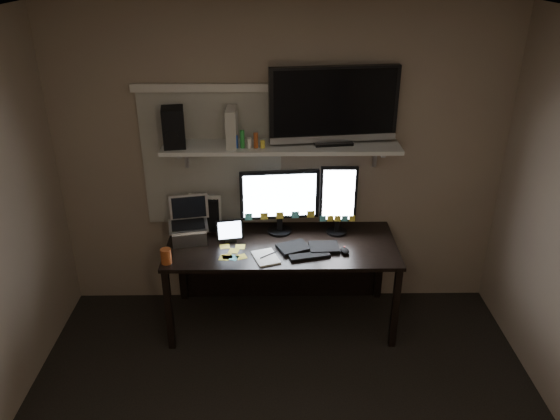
{
  "coord_description": "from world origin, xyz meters",
  "views": [
    {
      "loc": [
        -0.06,
        -2.31,
        2.82
      ],
      "look_at": [
        -0.02,
        1.25,
        1.11
      ],
      "focal_mm": 35.0,
      "sensor_mm": 36.0,
      "label": 1
    }
  ],
  "objects_px": {
    "monitor_portrait": "(338,200)",
    "tablet": "(230,231)",
    "monitor_landscape": "(280,201)",
    "mouse": "(345,251)",
    "desk": "(281,255)",
    "cup": "(166,256)",
    "laptop": "(188,222)",
    "game_console": "(232,127)",
    "speaker": "(173,127)",
    "keyboard": "(309,248)",
    "tv": "(334,106)"
  },
  "relations": [
    {
      "from": "desk",
      "to": "monitor_portrait",
      "type": "bearing_deg",
      "value": 7.3
    },
    {
      "from": "mouse",
      "to": "laptop",
      "type": "distance_m",
      "value": 1.23
    },
    {
      "from": "cup",
      "to": "monitor_portrait",
      "type": "bearing_deg",
      "value": 19.27
    },
    {
      "from": "keyboard",
      "to": "cup",
      "type": "xyz_separation_m",
      "value": [
        -1.06,
        -0.19,
        0.04
      ]
    },
    {
      "from": "mouse",
      "to": "tablet",
      "type": "relative_size",
      "value": 0.47
    },
    {
      "from": "tv",
      "to": "speaker",
      "type": "distance_m",
      "value": 1.2
    },
    {
      "from": "tv",
      "to": "game_console",
      "type": "xyz_separation_m",
      "value": [
        -0.76,
        -0.04,
        -0.15
      ]
    },
    {
      "from": "cup",
      "to": "monitor_landscape",
      "type": "bearing_deg",
      "value": 29.72
    },
    {
      "from": "monitor_portrait",
      "to": "speaker",
      "type": "relative_size",
      "value": 1.99
    },
    {
      "from": "cup",
      "to": "speaker",
      "type": "distance_m",
      "value": 0.95
    },
    {
      "from": "game_console",
      "to": "speaker",
      "type": "xyz_separation_m",
      "value": [
        -0.43,
        -0.01,
        0.0
      ]
    },
    {
      "from": "monitor_landscape",
      "to": "tablet",
      "type": "relative_size",
      "value": 2.93
    },
    {
      "from": "mouse",
      "to": "cup",
      "type": "distance_m",
      "value": 1.34
    },
    {
      "from": "game_console",
      "to": "keyboard",
      "type": "bearing_deg",
      "value": -24.13
    },
    {
      "from": "desk",
      "to": "speaker",
      "type": "bearing_deg",
      "value": 176.24
    },
    {
      "from": "desk",
      "to": "laptop",
      "type": "xyz_separation_m",
      "value": [
        -0.73,
        -0.07,
        0.35
      ]
    },
    {
      "from": "laptop",
      "to": "mouse",
      "type": "bearing_deg",
      "value": -20.6
    },
    {
      "from": "monitor_landscape",
      "to": "laptop",
      "type": "xyz_separation_m",
      "value": [
        -0.72,
        -0.15,
        -0.11
      ]
    },
    {
      "from": "mouse",
      "to": "speaker",
      "type": "xyz_separation_m",
      "value": [
        -1.28,
        0.32,
        0.88
      ]
    },
    {
      "from": "monitor_portrait",
      "to": "game_console",
      "type": "bearing_deg",
      "value": -179.83
    },
    {
      "from": "mouse",
      "to": "tablet",
      "type": "bearing_deg",
      "value": 153.8
    },
    {
      "from": "laptop",
      "to": "cup",
      "type": "relative_size",
      "value": 2.95
    },
    {
      "from": "monitor_portrait",
      "to": "keyboard",
      "type": "xyz_separation_m",
      "value": [
        -0.24,
        -0.27,
        -0.28
      ]
    },
    {
      "from": "tv",
      "to": "desk",
      "type": "bearing_deg",
      "value": -171.9
    },
    {
      "from": "monitor_portrait",
      "to": "desk",
      "type": "bearing_deg",
      "value": -172.23
    },
    {
      "from": "mouse",
      "to": "monitor_portrait",
      "type": "bearing_deg",
      "value": 81.02
    },
    {
      "from": "monitor_portrait",
      "to": "tv",
      "type": "bearing_deg",
      "value": 142.6
    },
    {
      "from": "tablet",
      "to": "tv",
      "type": "height_order",
      "value": "tv"
    },
    {
      "from": "monitor_landscape",
      "to": "cup",
      "type": "relative_size",
      "value": 5.45
    },
    {
      "from": "desk",
      "to": "keyboard",
      "type": "relative_size",
      "value": 3.8
    },
    {
      "from": "monitor_landscape",
      "to": "game_console",
      "type": "distance_m",
      "value": 0.71
    },
    {
      "from": "keyboard",
      "to": "monitor_landscape",
      "type": "bearing_deg",
      "value": 113.99
    },
    {
      "from": "monitor_portrait",
      "to": "speaker",
      "type": "bearing_deg",
      "value": -179.29
    },
    {
      "from": "monitor_landscape",
      "to": "monitor_portrait",
      "type": "bearing_deg",
      "value": -7.87
    },
    {
      "from": "monitor_landscape",
      "to": "speaker",
      "type": "distance_m",
      "value": 1.0
    },
    {
      "from": "desk",
      "to": "monitor_landscape",
      "type": "xyz_separation_m",
      "value": [
        -0.01,
        0.08,
        0.45
      ]
    },
    {
      "from": "monitor_landscape",
      "to": "mouse",
      "type": "height_order",
      "value": "monitor_landscape"
    },
    {
      "from": "tablet",
      "to": "keyboard",
      "type": "bearing_deg",
      "value": -23.79
    },
    {
      "from": "monitor_landscape",
      "to": "laptop",
      "type": "distance_m",
      "value": 0.74
    },
    {
      "from": "monitor_portrait",
      "to": "tv",
      "type": "xyz_separation_m",
      "value": [
        -0.06,
        0.05,
        0.75
      ]
    },
    {
      "from": "tv",
      "to": "keyboard",
      "type": "bearing_deg",
      "value": -127.11
    },
    {
      "from": "keyboard",
      "to": "tablet",
      "type": "relative_size",
      "value": 2.21
    },
    {
      "from": "keyboard",
      "to": "mouse",
      "type": "relative_size",
      "value": 4.7
    },
    {
      "from": "monitor_portrait",
      "to": "tablet",
      "type": "relative_size",
      "value": 2.73
    },
    {
      "from": "desk",
      "to": "laptop",
      "type": "height_order",
      "value": "laptop"
    },
    {
      "from": "cup",
      "to": "tv",
      "type": "relative_size",
      "value": 0.12
    },
    {
      "from": "monitor_landscape",
      "to": "mouse",
      "type": "distance_m",
      "value": 0.65
    },
    {
      "from": "cup",
      "to": "game_console",
      "type": "relative_size",
      "value": 0.41
    },
    {
      "from": "desk",
      "to": "game_console",
      "type": "height_order",
      "value": "game_console"
    },
    {
      "from": "game_console",
      "to": "speaker",
      "type": "bearing_deg",
      "value": -177.56
    }
  ]
}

